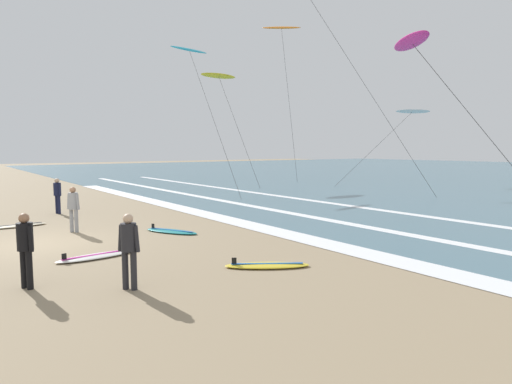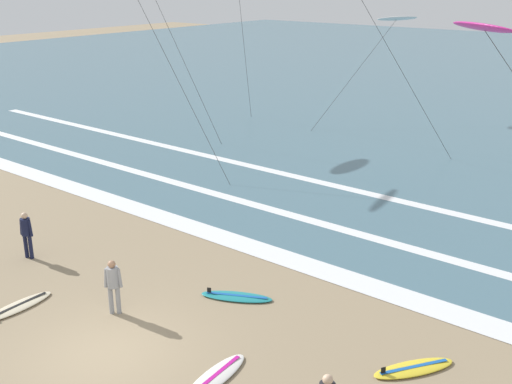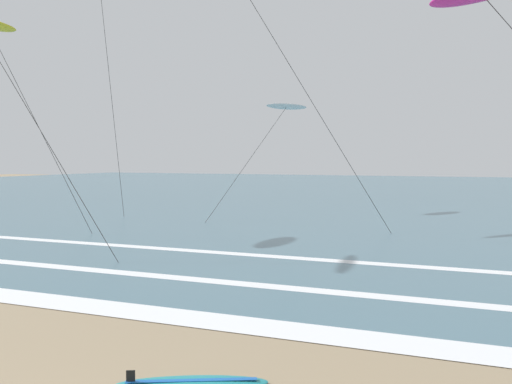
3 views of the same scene
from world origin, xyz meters
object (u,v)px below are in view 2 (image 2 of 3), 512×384
at_px(surfboard_foreground_flat, 19,306).
at_px(surfer_left_near, 26,231).
at_px(surfboard_left_pile, 414,368).
at_px(kite_white_distant_high, 397,19).
at_px(kite_magenta_high_right, 483,28).
at_px(surfboard_near_water, 216,376).
at_px(surfer_foreground_main, 113,282).
at_px(surfboard_right_spare, 237,297).

bearing_deg(surfboard_foreground_flat, surfer_left_near, 142.53).
bearing_deg(surfboard_foreground_flat, surfboard_left_pile, 22.99).
distance_m(surfer_left_near, kite_white_distant_high, 29.41).
xyz_separation_m(surfer_left_near, kite_magenta_high_right, (10.13, 11.37, 6.22)).
bearing_deg(surfboard_near_water, surfboard_left_pile, 42.48).
xyz_separation_m(surfer_foreground_main, surfboard_near_water, (4.14, -0.45, -0.91)).
bearing_deg(kite_magenta_high_right, surfboard_foreground_flat, -119.09).
height_order(surfer_left_near, surfboard_left_pile, surfer_left_near).
bearing_deg(surfboard_right_spare, surfboard_foreground_flat, -136.19).
xyz_separation_m(surfboard_near_water, kite_magenta_high_right, (0.96, 12.35, 7.13)).
relative_size(surfboard_left_pile, kite_white_distant_high, 0.21).
distance_m(surfboard_left_pile, kite_magenta_high_right, 11.89).
height_order(surfboard_foreground_flat, surfboard_left_pile, same).
xyz_separation_m(surfer_foreground_main, surfboard_foreground_flat, (-2.36, -1.51, -0.91)).
bearing_deg(surfboard_near_water, surfer_left_near, 173.89).
xyz_separation_m(surfer_left_near, surfboard_foreground_flat, (2.67, -2.04, -0.91)).
bearing_deg(surfer_foreground_main, surfboard_right_spare, 52.94).
bearing_deg(surfboard_foreground_flat, surfboard_near_water, 9.29).
bearing_deg(surfer_foreground_main, surfer_left_near, 173.98).
relative_size(surfer_left_near, surfboard_left_pile, 0.77).
height_order(surfboard_near_water, kite_magenta_high_right, kite_magenta_high_right).
relative_size(surfer_left_near, surfboard_near_water, 0.75).
height_order(surfboard_foreground_flat, surfboard_right_spare, same).
xyz_separation_m(surfer_left_near, surfboard_left_pile, (12.62, 2.18, -0.91)).
xyz_separation_m(kite_magenta_high_right, kite_white_distant_high, (-11.79, 17.54, -1.09)).
height_order(kite_magenta_high_right, kite_white_distant_high, kite_magenta_high_right).
bearing_deg(kite_white_distant_high, kite_magenta_high_right, -56.10).
bearing_deg(surfboard_foreground_flat, kite_white_distant_high, 97.95).
bearing_deg(surfboard_left_pile, surfer_left_near, -170.21).
distance_m(surfer_left_near, surfboard_near_water, 9.27).
relative_size(surfer_left_near, kite_magenta_high_right, 0.22).
xyz_separation_m(surfer_foreground_main, kite_white_distant_high, (-6.69, 29.44, 5.12)).
bearing_deg(surfboard_foreground_flat, kite_magenta_high_right, 60.91).
xyz_separation_m(surfboard_right_spare, kite_magenta_high_right, (3.03, 9.17, 7.13)).
relative_size(surfer_foreground_main, kite_white_distant_high, 0.16).
bearing_deg(surfer_left_near, kite_magenta_high_right, 48.30).
bearing_deg(kite_magenta_high_right, surfboard_right_spare, -108.31).
distance_m(surfer_foreground_main, kite_white_distant_high, 30.62).
height_order(surfer_left_near, surfboard_right_spare, surfer_left_near).
bearing_deg(kite_magenta_high_right, surfer_left_near, -131.70).
bearing_deg(surfboard_near_water, surfer_foreground_main, 173.78).
bearing_deg(surfboard_right_spare, surfer_left_near, -162.75).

